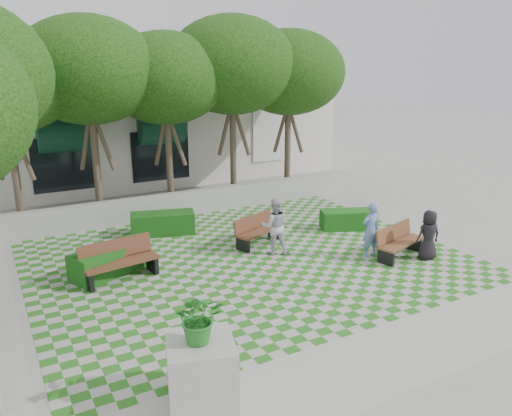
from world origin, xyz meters
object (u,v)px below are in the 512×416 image
person_white (275,226)px  planter_front (201,358)px  bench_mid (258,231)px  bench_west (120,261)px  hedge_midleft (163,223)px  hedge_west (110,260)px  person_dark (428,235)px  person_blue (371,230)px  hedge_east (348,220)px  bench_east (399,242)px

person_white → planter_front: bearing=73.0°
bench_mid → bench_west: size_ratio=0.89×
bench_west → person_white: bearing=-13.6°
hedge_midleft → hedge_west: bearing=-133.5°
bench_west → hedge_west: (-0.13, 0.50, -0.13)m
bench_west → hedge_midleft: bearing=44.8°
person_dark → person_white: person_white is taller
person_dark → hedge_midleft: bearing=-30.9°
bench_west → person_blue: size_ratio=1.26×
bench_mid → hedge_west: bench_mid is taller
hedge_east → person_white: bearing=-167.6°
hedge_midleft → planter_front: planter_front is taller
bench_west → planter_front: bearing=-99.2°
person_blue → person_dark: size_ratio=1.12×
bench_east → hedge_midleft: (-5.43, 5.37, -0.09)m
bench_east → bench_west: size_ratio=0.91×
hedge_west → person_dark: (8.37, -3.46, 0.37)m
hedge_west → person_blue: person_blue is taller
bench_west → hedge_west: size_ratio=0.98×
hedge_east → person_dark: (0.24, -3.32, 0.41)m
hedge_east → planter_front: 10.06m
bench_east → person_dark: 0.86m
bench_mid → person_dark: person_dark is taller
bench_mid → person_white: 1.04m
bench_west → planter_front: (-0.06, -5.63, 0.30)m
bench_west → planter_front: planter_front is taller
hedge_east → person_blue: person_blue is taller
bench_west → person_blue: person_blue is taller
bench_east → person_dark: bearing=-58.3°
hedge_west → planter_front: planter_front is taller
bench_east → person_white: (-3.08, 2.01, 0.41)m
hedge_west → planter_front: (0.07, -6.14, 0.43)m
person_blue → bench_west: bearing=-14.5°
hedge_east → hedge_midleft: hedge_midleft is taller
hedge_west → person_white: person_white is taller
person_white → bench_mid: bearing=-62.0°
hedge_east → person_dark: 3.36m
planter_front → person_white: bearing=48.6°
hedge_east → hedge_midleft: (-5.80, 2.60, 0.04)m
bench_west → hedge_east: size_ratio=1.12×
hedge_east → hedge_west: (-8.13, 0.14, 0.05)m
hedge_east → planter_front: size_ratio=0.94×
hedge_west → person_white: bearing=-10.8°
person_blue → bench_mid: bearing=-44.9°
hedge_midleft → person_dark: person_dark is taller
hedge_east → person_white: 3.56m
hedge_east → person_white: person_white is taller
hedge_midleft → hedge_west: 3.39m
bench_east → hedge_midleft: size_ratio=0.91×
hedge_east → person_dark: bearing=-85.9°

